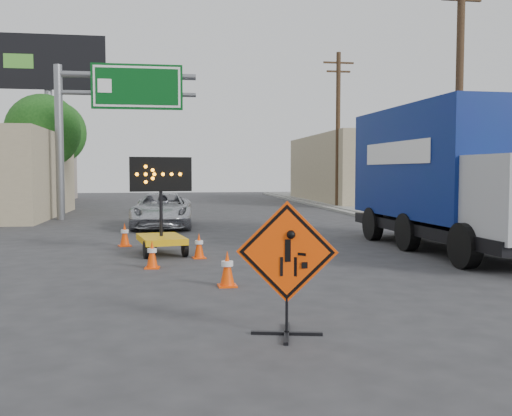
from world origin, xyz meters
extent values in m
plane|color=#2D2D30|center=(0.00, 0.00, 0.00)|extent=(100.00, 100.00, 0.00)
cube|color=gray|center=(7.20, 15.00, 0.06)|extent=(0.40, 60.00, 0.12)
cube|color=gray|center=(9.50, 15.00, 0.07)|extent=(4.00, 60.00, 0.15)
cube|color=tan|center=(13.00, 30.00, 2.30)|extent=(10.00, 14.00, 4.60)
cylinder|color=slate|center=(-6.50, 18.00, 3.40)|extent=(0.36, 0.36, 6.80)
cylinder|color=slate|center=(-3.50, 18.00, 6.40)|extent=(6.00, 0.28, 0.28)
cylinder|color=slate|center=(-3.50, 18.00, 5.60)|extent=(6.00, 0.20, 0.20)
cube|color=#054213|center=(-3.10, 17.88, 5.90)|extent=(4.00, 0.10, 2.00)
cube|color=silver|center=(-3.10, 17.81, 5.90)|extent=(3.80, 0.01, 1.80)
cylinder|color=slate|center=(-8.50, 26.00, 4.50)|extent=(0.44, 0.44, 9.00)
cube|color=silver|center=(-8.30, 25.85, 8.30)|extent=(6.00, 0.25, 3.00)
cube|color=black|center=(-8.30, 25.70, 8.30)|extent=(6.10, 0.04, 3.10)
cylinder|color=#402E1B|center=(8.00, 10.00, 4.50)|extent=(0.26, 0.26, 9.00)
cylinder|color=#402E1B|center=(8.00, 24.00, 4.50)|extent=(0.26, 0.26, 9.00)
cube|color=#402E1B|center=(8.00, 24.00, 8.40)|extent=(1.80, 0.10, 0.10)
cube|color=#402E1B|center=(8.00, 24.00, 7.90)|extent=(1.40, 0.10, 0.10)
cylinder|color=#402E1B|center=(-8.00, 22.00, 1.62)|extent=(0.28, 0.28, 3.25)
sphere|color=#154413|center=(-8.00, 22.00, 4.18)|extent=(3.71, 3.71, 3.71)
cylinder|color=#402E1B|center=(-9.00, 30.00, 1.79)|extent=(0.28, 0.28, 3.58)
sphere|color=#154413|center=(-9.00, 30.00, 4.61)|extent=(4.10, 4.10, 4.10)
cube|color=black|center=(-0.23, -0.97, 0.02)|extent=(0.94, 0.27, 0.04)
cube|color=black|center=(-0.23, -0.97, 0.02)|extent=(0.27, 0.94, 0.04)
cylinder|color=black|center=(-0.23, -0.97, 0.37)|extent=(0.04, 0.04, 0.74)
cube|color=#FF4405|center=(-0.23, -0.97, 1.10)|extent=(1.31, 0.33, 1.34)
cube|color=black|center=(-0.23, -0.97, 1.10)|extent=(1.22, 0.29, 1.25)
cube|color=#E4A50C|center=(-1.96, 6.67, 0.40)|extent=(1.37, 1.93, 0.16)
cylinder|color=black|center=(-1.96, 6.67, 1.41)|extent=(0.09, 0.09, 1.95)
cube|color=black|center=(-1.96, 6.67, 2.08)|extent=(1.58, 0.38, 0.88)
imported|color=#BABCC2|center=(-2.01, 13.88, 0.66)|extent=(2.37, 4.86, 1.33)
cube|color=black|center=(5.80, 6.14, 0.61)|extent=(2.70, 8.26, 0.31)
cube|color=navy|center=(5.80, 6.95, 2.41)|extent=(2.75, 6.42, 3.07)
cube|color=#FF4405|center=(-0.69, 2.30, 0.01)|extent=(0.36, 0.36, 0.03)
cone|color=#FF4405|center=(-0.69, 2.30, 0.36)|extent=(0.27, 0.27, 0.65)
cylinder|color=silver|center=(-0.69, 2.30, 0.43)|extent=(0.22, 0.22, 0.10)
cube|color=#FF4405|center=(-2.14, 4.54, 0.01)|extent=(0.34, 0.34, 0.03)
cone|color=#FF4405|center=(-2.14, 4.54, 0.33)|extent=(0.25, 0.25, 0.60)
cylinder|color=silver|center=(-2.14, 4.54, 0.40)|extent=(0.20, 0.20, 0.09)
cube|color=#FF4405|center=(-1.03, 5.85, 0.01)|extent=(0.35, 0.35, 0.03)
cone|color=#FF4405|center=(-1.03, 5.85, 0.33)|extent=(0.25, 0.25, 0.60)
cylinder|color=silver|center=(-1.03, 5.85, 0.40)|extent=(0.20, 0.20, 0.09)
cube|color=#FF4405|center=(-3.02, 8.47, 0.01)|extent=(0.41, 0.41, 0.03)
cone|color=#FF4405|center=(-3.02, 8.47, 0.35)|extent=(0.27, 0.27, 0.65)
cylinder|color=silver|center=(-3.02, 8.47, 0.43)|extent=(0.22, 0.22, 0.10)
camera|label=1|loc=(-1.75, -8.21, 2.16)|focal=40.00mm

